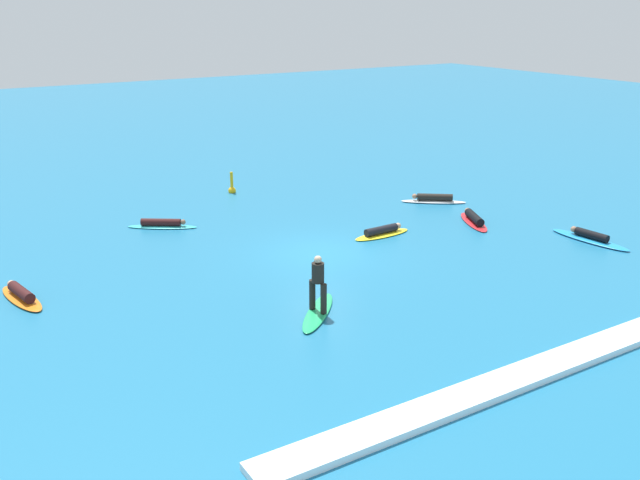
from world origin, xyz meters
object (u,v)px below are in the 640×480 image
at_px(surfer_on_yellow_board, 382,232).
at_px(surfer_on_white_board, 433,199).
at_px(surfer_on_teal_board, 162,224).
at_px(surfer_on_green_board, 318,298).
at_px(surfer_on_red_board, 474,219).
at_px(marker_buoy, 232,188).
at_px(surfer_on_blue_board, 590,238).
at_px(surfer_on_orange_board, 21,295).

bearing_deg(surfer_on_yellow_board, surfer_on_white_board, 26.05).
distance_m(surfer_on_teal_board, surfer_on_green_board, 10.23).
bearing_deg(surfer_on_teal_board, surfer_on_white_board, 19.94).
xyz_separation_m(surfer_on_red_board, marker_buoy, (-6.37, 9.54, 0.05)).
bearing_deg(marker_buoy, surfer_on_blue_board, -57.85).
height_order(surfer_on_red_board, surfer_on_yellow_board, surfer_on_red_board).
bearing_deg(surfer_on_blue_board, surfer_on_yellow_board, 48.34).
xyz_separation_m(surfer_on_teal_board, marker_buoy, (4.66, 3.50, 0.07)).
bearing_deg(surfer_on_red_board, surfer_on_orange_board, 110.54).
relative_size(surfer_on_yellow_board, surfer_on_teal_board, 0.97).
distance_m(surfer_on_blue_board, surfer_on_yellow_board, 7.80).
relative_size(surfer_on_red_board, surfer_on_teal_board, 1.03).
relative_size(surfer_on_teal_board, surfer_on_green_board, 1.09).
bearing_deg(surfer_on_red_board, surfer_on_yellow_board, 106.29).
bearing_deg(surfer_on_orange_board, surfer_on_white_board, -95.64).
height_order(surfer_on_red_board, surfer_on_blue_board, surfer_on_red_board).
bearing_deg(surfer_on_white_board, surfer_on_teal_board, 22.76).
height_order(surfer_on_green_board, marker_buoy, surfer_on_green_board).
bearing_deg(marker_buoy, surfer_on_green_board, -104.79).
bearing_deg(surfer_on_orange_board, surfer_on_teal_board, -63.98).
distance_m(surfer_on_orange_board, surfer_on_white_board, 17.75).
bearing_deg(surfer_on_green_board, surfer_on_blue_board, 135.27).
height_order(surfer_on_blue_board, surfer_on_white_board, surfer_on_white_board).
distance_m(surfer_on_teal_board, marker_buoy, 5.83).
xyz_separation_m(surfer_on_yellow_board, surfer_on_green_board, (-5.85, -4.79, 0.36)).
bearing_deg(surfer_on_white_board, surfer_on_blue_board, 138.85).
distance_m(surfer_on_teal_board, surfer_on_white_board, 11.96).
distance_m(surfer_on_red_board, surfer_on_white_board, 3.23).
xyz_separation_m(surfer_on_blue_board, surfer_on_yellow_board, (-6.26, 4.64, 0.01)).
xyz_separation_m(surfer_on_red_board, surfer_on_white_board, (0.58, 3.18, -0.00)).
bearing_deg(surfer_on_teal_board, surfer_on_orange_board, -108.87).
xyz_separation_m(surfer_on_teal_board, surfer_on_white_board, (11.61, -2.87, 0.01)).
xyz_separation_m(surfer_on_blue_board, surfer_on_teal_board, (-13.16, 10.03, 0.02)).
bearing_deg(surfer_on_white_board, surfer_on_yellow_board, 64.76).
height_order(surfer_on_teal_board, marker_buoy, marker_buoy).
relative_size(surfer_on_red_board, surfer_on_blue_board, 0.83).
distance_m(surfer_on_orange_board, surfer_on_yellow_board, 12.97).
relative_size(surfer_on_yellow_board, marker_buoy, 2.34).
relative_size(surfer_on_orange_board, surfer_on_teal_board, 1.02).
bearing_deg(marker_buoy, surfer_on_white_board, -42.47).
relative_size(surfer_on_orange_board, surfer_on_green_board, 1.11).
bearing_deg(marker_buoy, surfer_on_teal_board, -143.13).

